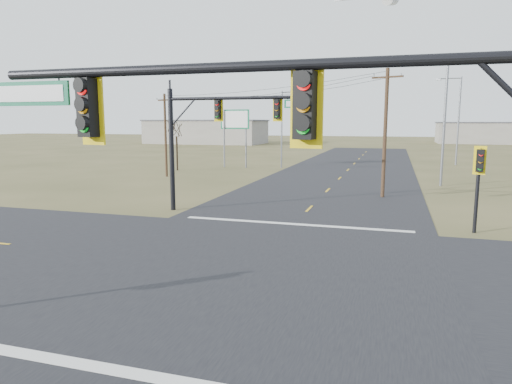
{
  "coord_description": "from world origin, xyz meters",
  "views": [
    {
      "loc": [
        4.87,
        -15.31,
        5.3
      ],
      "look_at": [
        -0.09,
        1.0,
        2.67
      ],
      "focal_mm": 32.0,
      "sensor_mm": 36.0,
      "label": 1
    }
  ],
  "objects_px": {
    "utility_pole_near": "(385,131)",
    "utility_pole_far": "(165,133)",
    "bare_tree_b": "(172,124)",
    "mast_arm_near": "(317,145)",
    "mast_arm_far": "(217,123)",
    "bare_tree_a": "(176,128)",
    "streetlight_c": "(283,125)",
    "highway_sign": "(235,127)",
    "streetlight_a": "(442,114)",
    "streetlight_b": "(457,116)",
    "pedestal_signal_ne": "(479,169)"
  },
  "relations": [
    {
      "from": "streetlight_a",
      "to": "utility_pole_far",
      "type": "bearing_deg",
      "value": -157.57
    },
    {
      "from": "pedestal_signal_ne",
      "to": "highway_sign",
      "type": "xyz_separation_m",
      "value": [
        -21.73,
        26.91,
        1.6
      ]
    },
    {
      "from": "utility_pole_near",
      "to": "highway_sign",
      "type": "relative_size",
      "value": 1.33
    },
    {
      "from": "mast_arm_far",
      "to": "highway_sign",
      "type": "bearing_deg",
      "value": 111.08
    },
    {
      "from": "streetlight_a",
      "to": "bare_tree_a",
      "type": "height_order",
      "value": "streetlight_a"
    },
    {
      "from": "streetlight_a",
      "to": "mast_arm_near",
      "type": "bearing_deg",
      "value": -77.37
    },
    {
      "from": "mast_arm_near",
      "to": "pedestal_signal_ne",
      "type": "distance_m",
      "value": 17.16
    },
    {
      "from": "streetlight_c",
      "to": "highway_sign",
      "type": "bearing_deg",
      "value": 175.55
    },
    {
      "from": "mast_arm_far",
      "to": "bare_tree_b",
      "type": "relative_size",
      "value": 1.43
    },
    {
      "from": "mast_arm_far",
      "to": "bare_tree_a",
      "type": "xyz_separation_m",
      "value": [
        -13.07,
        20.81,
        -0.56
      ]
    },
    {
      "from": "mast_arm_near",
      "to": "utility_pole_far",
      "type": "relative_size",
      "value": 1.3
    },
    {
      "from": "utility_pole_far",
      "to": "pedestal_signal_ne",
      "type": "bearing_deg",
      "value": -33.22
    },
    {
      "from": "utility_pole_near",
      "to": "utility_pole_far",
      "type": "relative_size",
      "value": 1.12
    },
    {
      "from": "mast_arm_far",
      "to": "streetlight_b",
      "type": "distance_m",
      "value": 40.24
    },
    {
      "from": "mast_arm_near",
      "to": "streetlight_a",
      "type": "height_order",
      "value": "streetlight_a"
    },
    {
      "from": "utility_pole_far",
      "to": "streetlight_a",
      "type": "xyz_separation_m",
      "value": [
        24.87,
        0.75,
        1.77
      ]
    },
    {
      "from": "mast_arm_near",
      "to": "utility_pole_near",
      "type": "height_order",
      "value": "utility_pole_near"
    },
    {
      "from": "bare_tree_a",
      "to": "bare_tree_b",
      "type": "relative_size",
      "value": 0.94
    },
    {
      "from": "highway_sign",
      "to": "streetlight_c",
      "type": "relative_size",
      "value": 0.76
    },
    {
      "from": "mast_arm_near",
      "to": "mast_arm_far",
      "type": "xyz_separation_m",
      "value": [
        -8.65,
        17.48,
        0.26
      ]
    },
    {
      "from": "pedestal_signal_ne",
      "to": "highway_sign",
      "type": "height_order",
      "value": "highway_sign"
    },
    {
      "from": "utility_pole_far",
      "to": "streetlight_a",
      "type": "height_order",
      "value": "streetlight_a"
    },
    {
      "from": "mast_arm_near",
      "to": "mast_arm_far",
      "type": "height_order",
      "value": "mast_arm_far"
    },
    {
      "from": "pedestal_signal_ne",
      "to": "streetlight_c",
      "type": "distance_m",
      "value": 32.59
    },
    {
      "from": "utility_pole_near",
      "to": "streetlight_c",
      "type": "relative_size",
      "value": 1.02
    },
    {
      "from": "bare_tree_a",
      "to": "streetlight_b",
      "type": "bearing_deg",
      "value": 27.63
    },
    {
      "from": "highway_sign",
      "to": "pedestal_signal_ne",
      "type": "bearing_deg",
      "value": -45.92
    },
    {
      "from": "streetlight_a",
      "to": "bare_tree_a",
      "type": "xyz_separation_m",
      "value": [
        -26.48,
        4.78,
        -1.31
      ]
    },
    {
      "from": "utility_pole_near",
      "to": "bare_tree_b",
      "type": "distance_m",
      "value": 34.93
    },
    {
      "from": "bare_tree_a",
      "to": "bare_tree_b",
      "type": "height_order",
      "value": "bare_tree_b"
    },
    {
      "from": "pedestal_signal_ne",
      "to": "mast_arm_near",
      "type": "bearing_deg",
      "value": -91.61
    },
    {
      "from": "pedestal_signal_ne",
      "to": "highway_sign",
      "type": "relative_size",
      "value": 0.63
    },
    {
      "from": "utility_pole_near",
      "to": "streetlight_c",
      "type": "bearing_deg",
      "value": 122.44
    },
    {
      "from": "mast_arm_near",
      "to": "bare_tree_b",
      "type": "relative_size",
      "value": 1.66
    },
    {
      "from": "mast_arm_near",
      "to": "streetlight_a",
      "type": "relative_size",
      "value": 0.97
    },
    {
      "from": "mast_arm_far",
      "to": "streetlight_a",
      "type": "bearing_deg",
      "value": 53.81
    },
    {
      "from": "mast_arm_far",
      "to": "highway_sign",
      "type": "xyz_separation_m",
      "value": [
        -8.04,
        25.73,
        -0.51
      ]
    },
    {
      "from": "utility_pole_far",
      "to": "bare_tree_a",
      "type": "distance_m",
      "value": 5.77
    },
    {
      "from": "mast_arm_far",
      "to": "streetlight_b",
      "type": "height_order",
      "value": "streetlight_b"
    },
    {
      "from": "mast_arm_near",
      "to": "bare_tree_b",
      "type": "xyz_separation_m",
      "value": [
        -27.06,
        47.53,
        0.04
      ]
    },
    {
      "from": "bare_tree_a",
      "to": "mast_arm_far",
      "type": "bearing_deg",
      "value": -57.87
    },
    {
      "from": "bare_tree_b",
      "to": "utility_pole_far",
      "type": "bearing_deg",
      "value": -64.82
    },
    {
      "from": "bare_tree_a",
      "to": "utility_pole_far",
      "type": "bearing_deg",
      "value": -73.76
    },
    {
      "from": "utility_pole_near",
      "to": "bare_tree_b",
      "type": "xyz_separation_m",
      "value": [
        -27.54,
        21.48,
        0.32
      ]
    },
    {
      "from": "mast_arm_near",
      "to": "mast_arm_far",
      "type": "bearing_deg",
      "value": 127.34
    },
    {
      "from": "utility_pole_far",
      "to": "streetlight_b",
      "type": "relative_size",
      "value": 0.74
    },
    {
      "from": "bare_tree_b",
      "to": "streetlight_c",
      "type": "bearing_deg",
      "value": -10.89
    },
    {
      "from": "utility_pole_near",
      "to": "bare_tree_a",
      "type": "xyz_separation_m",
      "value": [
        -22.21,
        12.24,
        -0.01
      ]
    },
    {
      "from": "utility_pole_far",
      "to": "bare_tree_a",
      "type": "relative_size",
      "value": 1.35
    },
    {
      "from": "bare_tree_b",
      "to": "utility_pole_near",
      "type": "bearing_deg",
      "value": -37.95
    }
  ]
}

